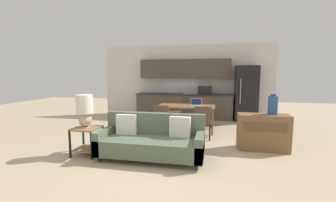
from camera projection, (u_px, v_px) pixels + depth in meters
The scene contains 15 objects.
ground_plane at pixel (153, 161), 4.16m from camera, with size 20.00×20.00×0.00m, color tan.
wall_back at pixel (185, 81), 8.50m from camera, with size 6.40×0.07×2.70m.
kitchen_counter at pixel (184, 95), 8.27m from camera, with size 3.50×0.65×2.15m.
refrigerator at pixel (246, 93), 7.74m from camera, with size 0.75×0.70×1.90m.
dining_table at pixel (186, 108), 6.34m from camera, with size 1.60×0.81×0.72m.
couch at pixel (152, 141), 4.32m from camera, with size 1.99×0.80×0.83m.
side_table at pixel (87, 136), 4.47m from camera, with size 0.49×0.49×0.55m.
table_lamp at pixel (85, 109), 4.42m from camera, with size 0.32×0.32×0.65m.
credenza at pixel (263, 132), 4.75m from camera, with size 1.04×0.42×0.76m.
vase at pixel (273, 105), 4.69m from camera, with size 0.20×0.20×0.43m.
dining_chair_near_left at pixel (162, 119), 5.69m from camera, with size 0.44×0.44×0.84m.
dining_chair_far_right at pixel (205, 111), 6.98m from camera, with size 0.45×0.45×0.84m.
dining_chair_near_right at pixel (203, 121), 5.49m from camera, with size 0.42×0.42×0.84m.
dining_chair_far_left at pixel (173, 110), 7.18m from camera, with size 0.47×0.47×0.84m.
laptop at pixel (196, 104), 6.35m from camera, with size 0.33×0.27×0.20m.
Camera 1 is at (1.08, -3.86, 1.60)m, focal length 24.00 mm.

